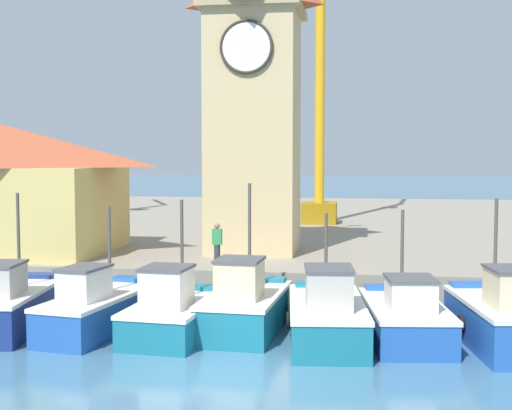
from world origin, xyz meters
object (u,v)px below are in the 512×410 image
(dock_worker_near_tower, at_px, (217,245))
(fishing_boat_mid_left, at_px, (245,306))
(fishing_boat_left_outer, at_px, (99,308))
(port_crane_far, at_px, (321,80))
(fishing_boat_mid_right, at_px, (405,317))
(clock_tower, at_px, (254,92))
(fishing_boat_right_inner, at_px, (502,318))
(fishing_boat_center, at_px, (327,315))
(fishing_boat_left_inner, at_px, (175,312))
(fishing_boat_far_left, at_px, (12,305))

(dock_worker_near_tower, bearing_deg, fishing_boat_mid_left, -66.16)
(fishing_boat_left_outer, distance_m, port_crane_far, 23.67)
(fishing_boat_left_outer, distance_m, fishing_boat_mid_right, 9.16)
(port_crane_far, bearing_deg, fishing_boat_left_outer, -104.46)
(fishing_boat_mid_left, distance_m, clock_tower, 10.80)
(fishing_boat_mid_left, xyz_separation_m, fishing_boat_mid_right, (4.76, -0.25, -0.10))
(fishing_boat_mid_right, relative_size, dock_worker_near_tower, 3.07)
(port_crane_far, bearing_deg, fishing_boat_right_inner, -73.47)
(fishing_boat_center, xyz_separation_m, fishing_boat_right_inner, (4.87, 0.08, 0.06))
(fishing_boat_left_inner, bearing_deg, fishing_boat_center, 0.90)
(fishing_boat_center, bearing_deg, port_crane_far, 93.84)
(fishing_boat_left_inner, distance_m, port_crane_far, 23.36)
(fishing_boat_mid_right, distance_m, port_crane_far, 22.99)
(fishing_boat_left_inner, height_order, port_crane_far, port_crane_far)
(fishing_boat_mid_left, distance_m, fishing_boat_right_inner, 7.41)
(port_crane_far, distance_m, dock_worker_near_tower, 18.75)
(fishing_boat_mid_left, bearing_deg, fishing_boat_left_inner, -158.56)
(clock_tower, distance_m, dock_worker_near_tower, 7.29)
(fishing_boat_left_inner, bearing_deg, fishing_boat_left_outer, 176.80)
(fishing_boat_right_inner, relative_size, port_crane_far, 0.25)
(fishing_boat_mid_left, bearing_deg, port_crane_far, 86.99)
(fishing_boat_mid_left, height_order, fishing_boat_right_inner, fishing_boat_mid_left)
(fishing_boat_mid_right, bearing_deg, fishing_boat_mid_left, 177.00)
(fishing_boat_far_left, relative_size, clock_tower, 0.36)
(fishing_boat_left_inner, relative_size, dock_worker_near_tower, 2.86)
(fishing_boat_left_outer, relative_size, dock_worker_near_tower, 3.26)
(fishing_boat_mid_right, bearing_deg, port_crane_far, 99.99)
(fishing_boat_mid_left, distance_m, fishing_boat_center, 2.61)
(fishing_boat_left_inner, relative_size, fishing_boat_mid_left, 0.97)
(fishing_boat_left_outer, bearing_deg, fishing_boat_far_left, -175.34)
(fishing_boat_far_left, xyz_separation_m, dock_worker_near_tower, (5.50, 4.46, 1.40))
(fishing_boat_far_left, bearing_deg, fishing_boat_left_outer, 4.66)
(fishing_boat_mid_left, bearing_deg, fishing_boat_left_outer, -171.73)
(fishing_boat_left_outer, bearing_deg, clock_tower, 68.40)
(fishing_boat_far_left, distance_m, fishing_boat_right_inner, 14.48)
(fishing_boat_right_inner, distance_m, port_crane_far, 23.83)
(fishing_boat_mid_right, bearing_deg, clock_tower, 124.54)
(fishing_boat_far_left, height_order, fishing_boat_left_outer, fishing_boat_far_left)
(port_crane_far, relative_size, dock_worker_near_tower, 12.62)
(fishing_boat_left_inner, relative_size, port_crane_far, 0.23)
(clock_tower, relative_size, port_crane_far, 0.69)
(fishing_boat_mid_left, xyz_separation_m, clock_tower, (-0.96, 8.05, 7.13))
(fishing_boat_far_left, height_order, fishing_boat_mid_right, fishing_boat_far_left)
(fishing_boat_center, bearing_deg, fishing_boat_left_inner, -179.10)
(fishing_boat_center, bearing_deg, fishing_boat_right_inner, 0.93)
(port_crane_far, bearing_deg, fishing_boat_left_inner, -98.13)
(fishing_boat_left_inner, xyz_separation_m, dock_worker_near_tower, (0.38, 4.38, 1.46))
(fishing_boat_left_outer, xyz_separation_m, fishing_boat_right_inner, (11.78, 0.01, 0.09))
(fishing_boat_far_left, distance_m, fishing_boat_mid_left, 7.15)
(fishing_boat_mid_right, distance_m, dock_worker_near_tower, 7.58)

